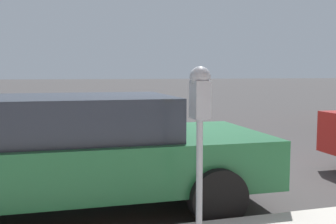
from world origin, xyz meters
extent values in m
plane|color=#3D3A3A|center=(0.00, 0.00, 0.00)|extent=(220.00, 220.00, 0.00)
cylinder|color=gray|center=(-2.50, 0.41, 0.70)|extent=(0.06, 0.06, 1.08)
cube|color=gray|center=(-2.50, 0.41, 1.41)|extent=(0.20, 0.14, 0.34)
sphere|color=gray|center=(-2.50, 0.41, 1.61)|extent=(0.19, 0.19, 0.19)
cube|color=gold|center=(-2.40, 0.41, 1.37)|extent=(0.01, 0.11, 0.12)
cube|color=black|center=(-2.40, 0.41, 1.49)|extent=(0.01, 0.10, 0.08)
cube|color=#1E5B33|center=(-1.01, 1.40, 0.61)|extent=(2.01, 4.59, 0.57)
cube|color=#232833|center=(-1.01, 1.58, 1.14)|extent=(1.74, 2.58, 0.49)
cylinder|color=black|center=(-0.09, -0.03, 0.32)|extent=(0.23, 0.64, 0.64)
cylinder|color=black|center=(-2.00, 0.01, 0.32)|extent=(0.23, 0.64, 0.64)
camera|label=1|loc=(-5.80, 1.64, 1.64)|focal=42.00mm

